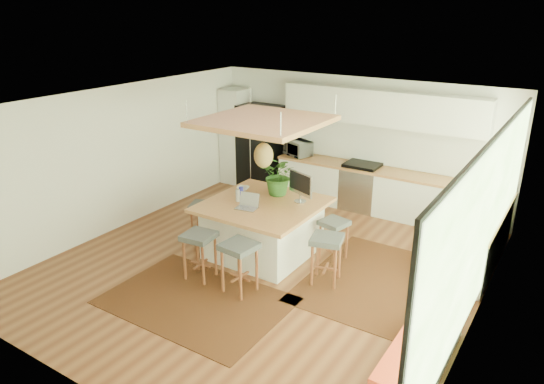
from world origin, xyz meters
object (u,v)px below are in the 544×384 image
Objects in this scene: stool_near_left at (200,258)px; stool_right_front at (326,262)px; stool_left_side at (203,220)px; laptop at (246,202)px; microwave at (298,146)px; stool_near_right at (240,270)px; island at (263,228)px; monitor at (300,187)px; island_plant at (279,180)px; stool_right_back at (333,240)px; fridge at (262,149)px.

stool_near_left is 1.96m from stool_right_front.
laptop is at bearing -11.82° from stool_left_side.
stool_near_right is at bearing -51.22° from microwave.
island is 3.24× the size of monitor.
stool_near_left is 1.17m from laptop.
stool_left_side is at bearing 145.69° from stool_near_right.
stool_near_right is 1.34m from stool_right_front.
monitor is 0.80× the size of island_plant.
stool_left_side is at bearing -175.16° from island.
monitor is at bearing 86.98° from stool_near_right.
stool_near_left is 4.20m from microwave.
stool_right_front is (1.37, -0.31, -0.11)m from island.
stool_near_right reaches higher than stool_right_front.
stool_right_front is 1.11× the size of stool_right_back.
stool_right_front is (1.72, 0.94, 0.00)m from stool_near_left.
stool_right_back is (1.12, 0.46, -0.11)m from island.
island_plant is (0.98, -2.34, 0.08)m from microwave.
stool_right_front is at bearing -30.93° from island_plant.
island is at bearing -91.97° from island_plant.
stool_right_front is (0.96, 0.93, 0.00)m from stool_near_right.
laptop reaches higher than island.
stool_right_front reaches higher than stool_right_back.
stool_left_side is (-0.91, 1.14, 0.00)m from stool_near_left.
monitor is 0.95× the size of microwave.
microwave is (-1.46, 2.44, -0.06)m from monitor.
monitor reaches higher than stool_near_right.
microwave is at bearing 108.78° from island.
island is 1.21m from stool_right_back.
fridge is at bearing 142.09° from stool_right_back.
stool_near_left is at bearing -96.73° from monitor.
stool_right_front reaches higher than stool_near_left.
island reaches higher than stool_near_right.
monitor is (0.85, 1.64, 0.83)m from stool_near_left.
island is 2.59× the size of island_plant.
monitor is at bearing 42.45° from laptop.
stool_near_right is at bearing -53.99° from fridge.
microwave is at bearing 7.95° from fridge.
stool_left_side is 1.88× the size of laptop.
stool_near_left is at bearing -179.71° from stool_near_right.
monitor is at bearing -174.23° from stool_right_back.
island_plant is (0.02, 0.50, 0.74)m from island.
laptop is (1.82, -3.16, 0.12)m from fridge.
island_plant is at bearing 149.07° from stool_right_front.
stool_right_back is at bearing -28.64° from microwave.
stool_right_front is at bearing -4.48° from stool_left_side.
stool_near_left is 1.09× the size of stool_right_back.
stool_near_right reaches higher than stool_left_side.
laptop is 0.61× the size of microwave.
island_plant is (-0.39, 1.74, 0.85)m from stool_near_right.
stool_right_front is at bearing -12.87° from island.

